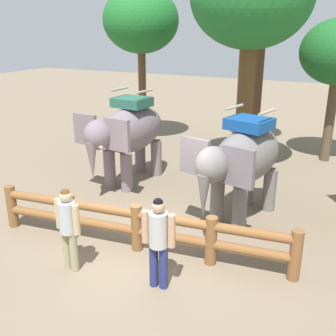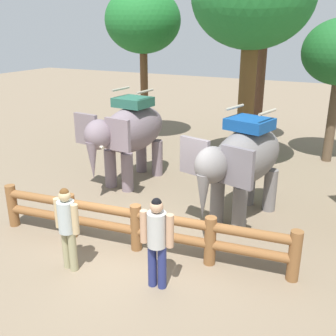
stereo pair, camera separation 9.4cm
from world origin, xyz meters
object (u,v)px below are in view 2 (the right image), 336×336
elephant_near_left (129,132)px  tree_far_left (265,15)px  tree_deep_back (143,22)px  log_fence (136,224)px  elephant_center (243,160)px  tourist_man_in_blue (157,237)px  tourist_woman_in_black (67,223)px

elephant_near_left → tree_far_left: tree_far_left is taller
elephant_near_left → tree_deep_back: tree_deep_back is taller
log_fence → tree_deep_back: size_ratio=1.11×
elephant_near_left → elephant_center: 3.88m
elephant_center → tree_far_left: tree_far_left is taller
elephant_near_left → tourist_man_in_blue: (3.22, -4.28, -0.57)m
elephant_near_left → tree_deep_back: (-1.98, 4.36, 3.16)m
tree_far_left → log_fence: bearing=-91.6°
tree_far_left → tourist_man_in_blue: bearing=-85.5°
elephant_center → tree_far_left: size_ratio=0.55×
elephant_center → tree_far_left: bearing=101.5°
tourist_woman_in_black → tree_deep_back: 10.24m
tourist_woman_in_black → elephant_near_left: bearing=107.0°
log_fence → tree_far_left: tree_far_left is taller
elephant_center → tree_deep_back: bearing=137.4°
elephant_near_left → tree_deep_back: bearing=114.4°
elephant_near_left → tree_far_left: 7.01m
elephant_near_left → tourist_man_in_blue: size_ratio=1.87×
log_fence → elephant_near_left: 4.10m
elephant_center → tourist_woman_in_black: (-2.38, -3.62, -0.56)m
elephant_near_left → tree_far_left: bearing=66.6°
tourist_man_in_blue → tourist_woman_in_black: bearing=-171.6°
log_fence → tourist_man_in_blue: tourist_man_in_blue is taller
elephant_near_left → tree_far_left: size_ratio=0.55×
elephant_near_left → tourist_woman_in_black: (1.39, -4.54, -0.60)m
log_fence → tourist_woman_in_black: size_ratio=3.85×
elephant_near_left → tourist_woman_in_black: 4.79m
elephant_center → tourist_man_in_blue: bearing=-99.3°
elephant_near_left → tourist_woman_in_black: elephant_near_left is taller
tourist_man_in_blue → tree_far_left: 10.70m
elephant_near_left → elephant_center: bearing=-13.7°
log_fence → tree_far_left: bearing=88.4°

